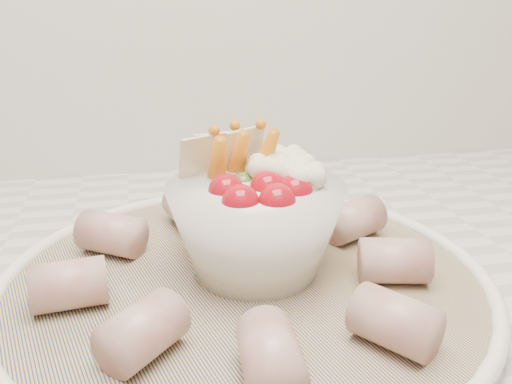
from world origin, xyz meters
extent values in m
cube|color=silver|center=(0.00, 1.45, 0.90)|extent=(2.04, 0.62, 0.04)
cylinder|color=navy|center=(0.15, 1.42, 0.93)|extent=(0.47, 0.47, 0.01)
torus|color=white|center=(0.15, 1.42, 0.94)|extent=(0.38, 0.38, 0.01)
sphere|color=#A80A17|center=(0.14, 1.41, 1.01)|extent=(0.03, 0.03, 0.03)
sphere|color=#A80A17|center=(0.17, 1.40, 1.01)|extent=(0.03, 0.03, 0.03)
sphere|color=#A80A17|center=(0.19, 1.42, 1.01)|extent=(0.03, 0.03, 0.03)
sphere|color=#A80A17|center=(0.14, 1.43, 1.01)|extent=(0.03, 0.03, 0.03)
sphere|color=#A80A17|center=(0.17, 1.43, 1.01)|extent=(0.03, 0.03, 0.03)
sphere|color=#A80A17|center=(0.19, 1.44, 1.01)|extent=(0.03, 0.03, 0.03)
sphere|color=#436120|center=(0.15, 1.45, 1.00)|extent=(0.02, 0.02, 0.02)
cone|color=orange|center=(0.13, 1.46, 1.01)|extent=(0.02, 0.04, 0.06)
cone|color=orange|center=(0.15, 1.47, 1.01)|extent=(0.03, 0.05, 0.06)
cone|color=orange|center=(0.17, 1.47, 1.01)|extent=(0.03, 0.05, 0.06)
sphere|color=#EDEACC|center=(0.19, 1.45, 1.01)|extent=(0.03, 0.03, 0.03)
sphere|color=#EDEACC|center=(0.19, 1.43, 1.01)|extent=(0.03, 0.03, 0.03)
sphere|color=#EDEACC|center=(0.19, 1.47, 1.01)|extent=(0.03, 0.03, 0.03)
sphere|color=#EDEACC|center=(0.17, 1.46, 1.01)|extent=(0.03, 0.03, 0.03)
cube|color=beige|center=(0.14, 1.48, 1.02)|extent=(0.04, 0.02, 0.05)
cube|color=beige|center=(0.16, 1.49, 1.02)|extent=(0.04, 0.03, 0.05)
cube|color=beige|center=(0.12, 1.47, 1.02)|extent=(0.04, 0.03, 0.05)
cylinder|color=#A44F4B|center=(0.26, 1.40, 0.95)|extent=(0.06, 0.05, 0.04)
cylinder|color=#A44F4B|center=(0.26, 1.48, 0.95)|extent=(0.06, 0.05, 0.04)
cylinder|color=#A44F4B|center=(0.20, 1.54, 0.95)|extent=(0.05, 0.06, 0.04)
cylinder|color=#A44F4B|center=(0.12, 1.53, 0.95)|extent=(0.05, 0.06, 0.04)
cylinder|color=#A44F4B|center=(0.05, 1.49, 0.95)|extent=(0.06, 0.06, 0.04)
cylinder|color=#A44F4B|center=(0.02, 1.41, 0.95)|extent=(0.06, 0.04, 0.04)
cylinder|color=#A44F4B|center=(0.07, 1.34, 0.95)|extent=(0.06, 0.06, 0.04)
cylinder|color=#A44F4B|center=(0.14, 1.30, 0.95)|extent=(0.04, 0.05, 0.04)
cylinder|color=#A44F4B|center=(0.22, 1.32, 0.95)|extent=(0.06, 0.06, 0.04)
camera|label=1|loc=(0.08, 1.04, 1.15)|focal=40.00mm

